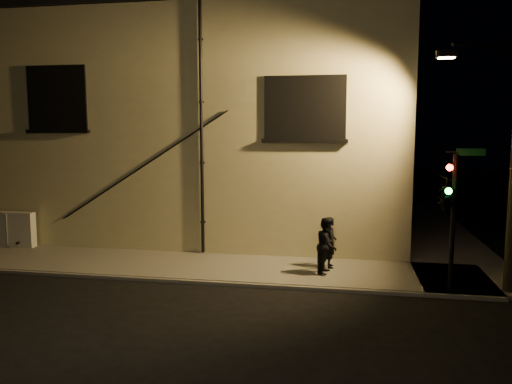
% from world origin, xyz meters
% --- Properties ---
extents(ground, '(90.00, 90.00, 0.00)m').
position_xyz_m(ground, '(0.00, 0.00, 0.00)').
color(ground, black).
extents(sidewalk, '(21.00, 16.00, 0.12)m').
position_xyz_m(sidewalk, '(1.22, 4.39, 0.06)').
color(sidewalk, '#66655C').
rests_on(sidewalk, ground).
extents(building, '(16.20, 12.23, 8.80)m').
position_xyz_m(building, '(-3.00, 8.99, 4.40)').
color(building, '#C8C18F').
rests_on(building, ground).
extents(utility_cabinet, '(1.91, 0.32, 1.26)m').
position_xyz_m(utility_cabinet, '(-8.94, 2.70, 0.75)').
color(utility_cabinet, silver).
rests_on(utility_cabinet, sidewalk).
extents(pedestrian_a, '(0.44, 0.61, 1.55)m').
position_xyz_m(pedestrian_a, '(2.51, 1.93, 0.90)').
color(pedestrian_a, black).
rests_on(pedestrian_a, sidewalk).
extents(pedestrian_b, '(0.77, 0.91, 1.65)m').
position_xyz_m(pedestrian_b, '(2.43, 1.29, 0.94)').
color(pedestrian_b, black).
rests_on(pedestrian_b, sidewalk).
extents(traffic_signal, '(1.16, 2.15, 3.69)m').
position_xyz_m(traffic_signal, '(5.47, 0.19, 2.62)').
color(traffic_signal, black).
rests_on(traffic_signal, sidewalk).
extents(streetlamp_pole, '(2.02, 1.38, 6.91)m').
position_xyz_m(streetlamp_pole, '(7.05, 0.52, 3.69)').
color(streetlamp_pole, black).
rests_on(streetlamp_pole, ground).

